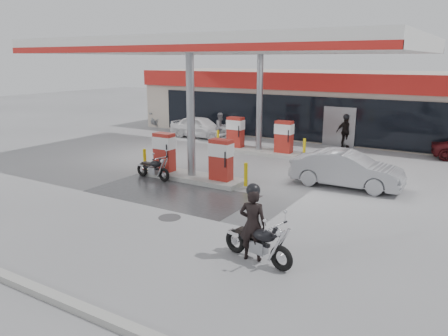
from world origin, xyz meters
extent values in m
plane|color=gray|center=(0.00, 0.00, 0.00)|extent=(90.00, 90.00, 0.00)
cube|color=#4C4C4F|center=(0.50, 0.00, 0.00)|extent=(6.00, 3.00, 0.00)
cylinder|color=#38383A|center=(2.00, -2.00, 0.00)|extent=(0.70, 0.70, 0.01)
cube|color=#BFB2A0|center=(0.00, 16.00, 2.00)|extent=(22.00, 8.00, 4.00)
cube|color=black|center=(0.00, 11.97, 1.40)|extent=(18.00, 0.10, 2.60)
cube|color=red|center=(0.00, 11.90, 3.50)|extent=(22.00, 0.25, 1.00)
cube|color=navy|center=(7.00, 11.85, 3.50)|extent=(3.50, 0.12, 0.80)
cube|color=gray|center=(3.00, 11.93, 1.10)|extent=(1.80, 0.14, 2.20)
cube|color=silver|center=(0.00, 5.00, 5.30)|extent=(16.00, 10.00, 0.60)
cube|color=red|center=(0.00, 0.05, 5.12)|extent=(16.00, 0.12, 0.24)
cube|color=red|center=(0.00, 9.95, 5.12)|extent=(16.00, 0.12, 0.24)
cylinder|color=gray|center=(0.00, 2.00, 2.59)|extent=(0.32, 0.32, 5.00)
cylinder|color=gray|center=(0.00, 8.00, 2.59)|extent=(0.32, 0.32, 5.00)
cube|color=#9E9E99|center=(0.00, 2.00, 0.09)|extent=(4.50, 1.30, 0.18)
cube|color=maroon|center=(-1.40, 2.00, 0.98)|extent=(0.85, 0.48, 1.60)
cube|color=maroon|center=(1.40, 2.00, 0.98)|extent=(0.85, 0.48, 1.60)
cube|color=silver|center=(-1.40, 2.00, 1.38)|extent=(0.88, 0.52, 0.50)
cube|color=silver|center=(1.40, 2.00, 1.38)|extent=(0.88, 0.52, 0.50)
cylinder|color=gold|center=(-2.50, 2.00, 0.54)|extent=(0.14, 0.14, 0.90)
cylinder|color=gold|center=(2.50, 2.00, 0.54)|extent=(0.14, 0.14, 0.90)
cube|color=#9E9E99|center=(0.00, 8.00, 0.09)|extent=(4.50, 1.30, 0.18)
cube|color=maroon|center=(-1.40, 8.00, 0.98)|extent=(0.85, 0.48, 1.60)
cube|color=maroon|center=(1.40, 8.00, 0.98)|extent=(0.85, 0.48, 1.60)
cube|color=silver|center=(-1.40, 8.00, 1.38)|extent=(0.88, 0.52, 0.50)
cube|color=silver|center=(1.40, 8.00, 1.38)|extent=(0.88, 0.52, 0.50)
cylinder|color=gold|center=(-2.50, 8.00, 0.54)|extent=(0.14, 0.14, 0.90)
cylinder|color=gold|center=(2.50, 8.00, 0.54)|extent=(0.14, 0.14, 0.90)
torus|color=black|center=(6.38, -3.40, 0.31)|extent=(0.63, 0.27, 0.62)
torus|color=black|center=(4.99, -3.11, 0.31)|extent=(0.63, 0.27, 0.62)
cube|color=gray|center=(5.73, -3.26, 0.39)|extent=(0.45, 0.33, 0.31)
cube|color=black|center=(5.57, -3.23, 0.49)|extent=(0.93, 0.29, 0.08)
ellipsoid|color=black|center=(5.88, -3.30, 0.72)|extent=(0.63, 0.44, 0.29)
cube|color=black|center=(5.37, -3.19, 0.66)|extent=(0.61, 0.36, 0.10)
cylinder|color=silver|center=(6.18, -3.36, 1.03)|extent=(0.20, 0.77, 0.04)
sphere|color=silver|center=(6.30, -3.38, 0.91)|extent=(0.19, 0.19, 0.19)
cylinder|color=silver|center=(5.25, -3.02, 0.29)|extent=(0.92, 0.27, 0.08)
imported|color=black|center=(5.53, -3.22, 0.91)|extent=(0.75, 0.58, 1.82)
torus|color=black|center=(-0.73, 1.12, 0.28)|extent=(0.58, 0.20, 0.56)
torus|color=black|center=(-2.02, 1.28, 0.28)|extent=(0.58, 0.20, 0.56)
cube|color=gray|center=(-1.34, 1.19, 0.36)|extent=(0.40, 0.27, 0.28)
cube|color=black|center=(-1.48, 1.21, 0.45)|extent=(0.85, 0.20, 0.08)
ellipsoid|color=black|center=(-1.20, 1.18, 0.66)|extent=(0.56, 0.36, 0.26)
cube|color=black|center=(-1.67, 1.23, 0.60)|extent=(0.54, 0.29, 0.09)
cylinder|color=silver|center=(-0.92, 1.14, 0.94)|extent=(0.12, 0.71, 0.03)
sphere|color=silver|center=(-0.81, 1.13, 0.83)|extent=(0.17, 0.17, 0.17)
cylinder|color=silver|center=(-1.79, 1.38, 0.26)|extent=(0.85, 0.18, 0.08)
imported|color=white|center=(-5.18, 10.20, 0.67)|extent=(3.92, 1.58, 1.33)
imported|color=#57575C|center=(-3.38, 9.71, 0.85)|extent=(0.86, 0.98, 1.71)
imported|color=#96989D|center=(5.67, 4.20, 0.69)|extent=(4.21, 1.56, 1.37)
imported|color=#93969A|center=(-9.18, 12.97, 0.53)|extent=(3.94, 2.39, 1.07)
imported|color=black|center=(3.39, 11.80, 0.87)|extent=(1.06, 0.98, 1.74)
camera|label=1|loc=(10.06, -11.99, 4.78)|focal=35.00mm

